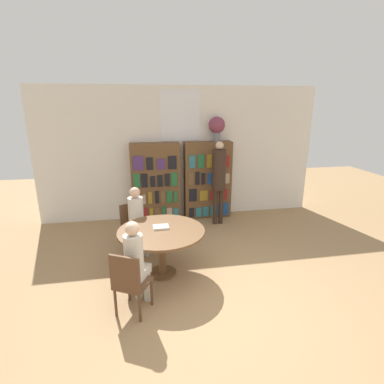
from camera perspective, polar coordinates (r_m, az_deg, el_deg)
The scene contains 12 objects.
ground_plane at distance 4.30m, azimuth 5.18°, elevation -21.09°, with size 16.00×16.00×0.00m, color #9E7A51.
wall_back at distance 6.96m, azimuth -2.20°, elevation 7.35°, with size 6.40×0.07×3.00m.
bookshelf_left at distance 6.84m, azimuth -6.92°, elevation 1.81°, with size 1.09×0.34×1.79m.
bookshelf_right at distance 7.01m, azimuth 2.97°, elevation 2.26°, with size 1.09×0.34×1.79m.
flower_vase at distance 6.86m, azimuth 4.74°, elevation 12.40°, with size 0.37×0.37×0.55m.
reading_table at distance 4.69m, azimuth -5.84°, elevation -8.43°, with size 1.34×1.34×0.76m.
chair_near_camera at distance 3.98m, azimuth -11.78°, elevation -16.26°, with size 0.54×0.54×0.88m.
chair_left_side at distance 5.58m, azimuth -11.11°, elevation -6.24°, with size 0.53×0.53×0.88m.
seated_reader_left at distance 5.35m, azimuth -10.40°, elevation -4.76°, with size 0.38×0.41×1.24m.
seated_reader_right at distance 4.01m, azimuth -10.65°, elevation -12.55°, with size 0.37×0.40×1.23m.
librarian_standing at distance 6.51m, azimuth 5.14°, elevation 3.32°, with size 0.29×0.56×1.85m.
open_book_on_table at distance 4.71m, azimuth -5.94°, elevation -6.65°, with size 0.24×0.18×0.03m.
Camera 1 is at (-0.96, -3.27, 2.63)m, focal length 28.00 mm.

